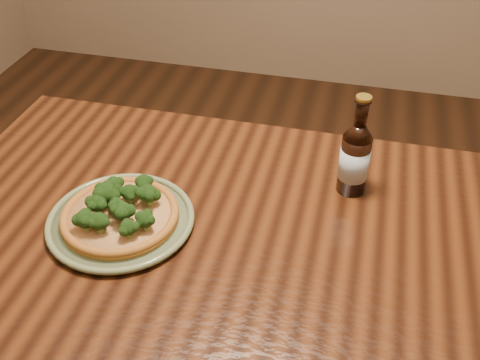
% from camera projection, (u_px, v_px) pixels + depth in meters
% --- Properties ---
extents(table, '(1.60, 0.90, 0.75)m').
position_uv_depth(table, '(297.00, 291.00, 1.13)').
color(table, '#41200E').
rests_on(table, ground).
extents(plate, '(0.30, 0.30, 0.02)m').
position_uv_depth(plate, '(121.00, 220.00, 1.14)').
color(plate, '#687853').
rests_on(plate, table).
extents(pizza, '(0.24, 0.24, 0.07)m').
position_uv_depth(pizza, '(120.00, 213.00, 1.13)').
color(pizza, '#A56825').
rests_on(pizza, plate).
extents(beer_bottle, '(0.06, 0.06, 0.23)m').
position_uv_depth(beer_bottle, '(355.00, 157.00, 1.18)').
color(beer_bottle, black).
rests_on(beer_bottle, table).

